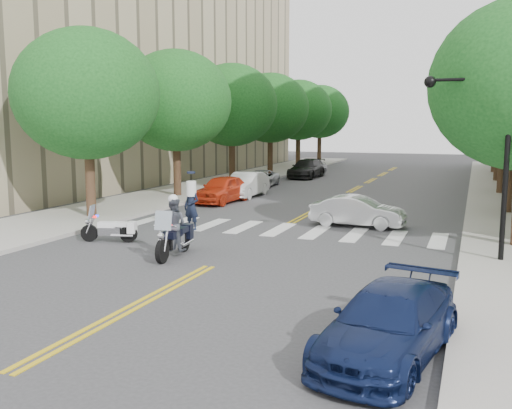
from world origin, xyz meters
The scene contains 24 objects.
ground centered at (0.00, 0.00, 0.00)m, with size 140.00×140.00×0.00m, color #38383A.
sidewalk_left centered at (-9.50, 22.00, 0.07)m, with size 5.00×60.00×0.15m, color #9E9991.
building_left centered at (-26.00, 26.00, 12.00)m, with size 26.00×44.00×24.00m, color tan.
tree_l_0 centered at (-8.80, 6.00, 5.55)m, with size 6.40×6.40×8.45m.
tree_l_1 centered at (-8.80, 14.00, 5.55)m, with size 6.40×6.40×8.45m.
tree_l_2 centered at (-8.80, 22.00, 5.55)m, with size 6.40×6.40×8.45m.
tree_l_3 centered at (-8.80, 30.00, 5.55)m, with size 6.40×6.40×8.45m.
tree_l_4 centered at (-8.80, 38.00, 5.55)m, with size 6.40×6.40×8.45m.
tree_l_5 centered at (-8.80, 46.00, 5.55)m, with size 6.40×6.40×8.45m.
tree_r_2 centered at (8.80, 22.00, 5.55)m, with size 6.40×6.40×8.45m.
tree_r_3 centered at (8.80, 30.00, 5.55)m, with size 6.40×6.40×8.45m.
tree_r_4 centered at (8.80, 38.00, 5.55)m, with size 6.40×6.40×8.45m.
tree_r_5 centered at (8.80, 46.00, 5.55)m, with size 6.40×6.40×8.45m.
traffic_signal_pole centered at (7.72, 3.50, 3.72)m, with size 2.82×0.42×6.00m.
motorcycle_police centered at (-1.66, 0.87, 0.91)m, with size 0.91×2.50×2.04m.
motorcycle_parked centered at (-4.83, 2.04, 0.47)m, with size 2.05×0.88×1.35m.
officer_standing centered at (-3.26, 5.15, 0.96)m, with size 0.70×0.46×1.92m, color black.
convertible centered at (2.83, 8.38, 0.64)m, with size 1.36×3.91×1.29m, color silver.
sedan_blue centered at (6.00, -4.84, 0.64)m, with size 1.80×4.43×1.29m, color #0F1B42.
parked_car_a centered at (-5.49, 13.00, 0.74)m, with size 1.75×4.36×1.48m, color red.
parked_car_b centered at (-5.20, 15.67, 0.72)m, with size 1.53×4.40×1.45m, color silver.
parked_car_c centered at (-6.30, 21.10, 0.56)m, with size 1.87×4.05×1.13m, color #AFB0B7.
parked_car_d centered at (-5.20, 28.50, 0.73)m, with size 2.04×5.01×1.45m, color black.
parked_car_e centered at (-5.20, 29.50, 0.75)m, with size 1.76×4.38×1.49m, color #9B9CA1.
Camera 1 is at (7.34, -15.10, 4.28)m, focal length 40.00 mm.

